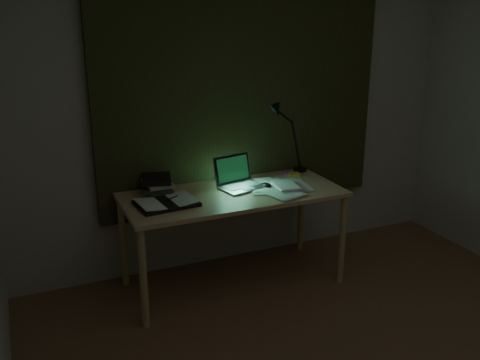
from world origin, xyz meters
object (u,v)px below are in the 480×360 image
at_px(open_textbook, 166,203).
at_px(desk_lamp, 301,136).
at_px(laptop, 243,174).
at_px(loose_papers, 279,187).
at_px(book_stack, 157,185).
at_px(desk, 233,239).

height_order(open_textbook, desk_lamp, desk_lamp).
xyz_separation_m(laptop, loose_papers, (0.24, -0.09, -0.10)).
bearing_deg(laptop, open_textbook, 177.71).
height_order(book_stack, loose_papers, book_stack).
xyz_separation_m(laptop, book_stack, (-0.58, 0.14, -0.05)).
bearing_deg(loose_papers, book_stack, 164.03).
relative_size(open_textbook, book_stack, 1.66).
height_order(desk, desk_lamp, desk_lamp).
bearing_deg(open_textbook, loose_papers, -4.71).
distance_m(loose_papers, desk_lamp, 0.53).
bearing_deg(desk_lamp, book_stack, -173.46).
xyz_separation_m(laptop, open_textbook, (-0.59, -0.11, -0.09)).
xyz_separation_m(book_stack, loose_papers, (0.81, -0.23, -0.05)).
relative_size(open_textbook, loose_papers, 1.05).
bearing_deg(laptop, loose_papers, -34.43).
bearing_deg(open_textbook, laptop, 4.74).
bearing_deg(book_stack, loose_papers, -15.97).
height_order(desk, laptop, laptop).
relative_size(laptop, loose_papers, 0.95).
distance_m(laptop, open_textbook, 0.60).
bearing_deg(desk, loose_papers, -6.01).
bearing_deg(desk_lamp, open_textbook, -161.89).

